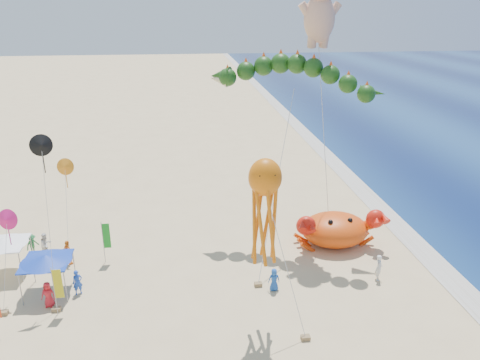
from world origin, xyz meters
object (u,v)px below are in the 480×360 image
at_px(cherub_kite, 320,10).
at_px(dragon_kite, 292,81).
at_px(canopy_blue, 46,259).
at_px(crab_inflatable, 335,229).
at_px(canopy_white, 4,241).
at_px(octopus_kite, 265,204).

bearing_deg(cherub_kite, dragon_kite, -159.60).
xyz_separation_m(cherub_kite, canopy_blue, (-18.94, -6.77, -14.70)).
distance_m(crab_inflatable, canopy_blue, 20.68).
relative_size(canopy_blue, canopy_white, 1.03).
relative_size(cherub_kite, canopy_blue, 6.12).
relative_size(crab_inflatable, dragon_kite, 0.51).
distance_m(dragon_kite, octopus_kite, 12.28).
bearing_deg(canopy_white, crab_inflatable, 2.82).
bearing_deg(canopy_blue, dragon_kite, 19.60).
height_order(crab_inflatable, dragon_kite, dragon_kite).
relative_size(cherub_kite, canopy_white, 6.30).
height_order(crab_inflatable, octopus_kite, octopus_kite).
height_order(dragon_kite, canopy_white, dragon_kite).
xyz_separation_m(dragon_kite, canopy_blue, (-16.93, -6.03, -9.94)).
bearing_deg(dragon_kite, crab_inflatable, -32.08).
height_order(octopus_kite, canopy_white, octopus_kite).
bearing_deg(canopy_blue, octopus_kite, -19.19).
relative_size(octopus_kite, canopy_white, 3.24).
height_order(cherub_kite, octopus_kite, cherub_kite).
height_order(dragon_kite, canopy_blue, dragon_kite).
relative_size(dragon_kite, octopus_kite, 1.37).
bearing_deg(dragon_kite, canopy_white, -170.89).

